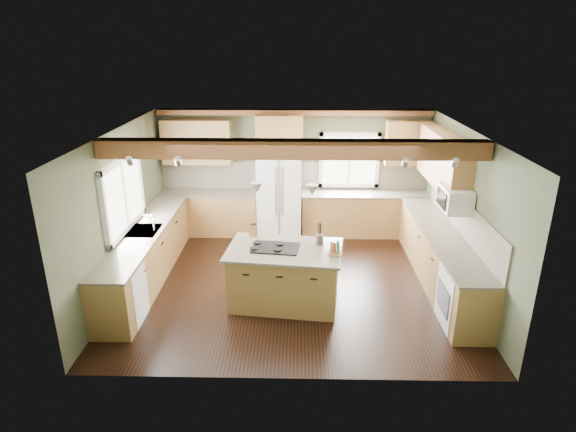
{
  "coord_description": "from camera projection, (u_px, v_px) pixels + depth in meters",
  "views": [
    {
      "loc": [
        0.09,
        -7.36,
        3.96
      ],
      "look_at": [
        -0.08,
        0.3,
        1.1
      ],
      "focal_mm": 30.0,
      "sensor_mm": 36.0,
      "label": 1
    }
  ],
  "objects": [
    {
      "name": "ceiling_beam",
      "position": [
        292.0,
        149.0,
        6.8
      ],
      "size": [
        5.55,
        0.26,
        0.26
      ],
      "primitive_type": "cube",
      "color": "#522917",
      "rests_on": "ceiling"
    },
    {
      "name": "soffit_trim",
      "position": [
        294.0,
        112.0,
        9.64
      ],
      "size": [
        5.55,
        0.2,
        0.1
      ],
      "primitive_type": "cube",
      "color": "#522917",
      "rests_on": "ceiling"
    },
    {
      "name": "microwave",
      "position": [
        455.0,
        199.0,
        7.64
      ],
      "size": [
        0.4,
        0.7,
        0.38
      ],
      "primitive_type": "cube",
      "color": "white",
      "rests_on": "wall_right"
    },
    {
      "name": "cooktop",
      "position": [
        276.0,
        248.0,
        7.36
      ],
      "size": [
        0.76,
        0.55,
        0.02
      ],
      "primitive_type": "cube",
      "rotation": [
        0.0,
        0.0,
        -0.12
      ],
      "color": "black",
      "rests_on": "island_top"
    },
    {
      "name": "sink",
      "position": [
        144.0,
        231.0,
        8.06
      ],
      "size": [
        0.5,
        0.65,
        0.03
      ],
      "primitive_type": "cube",
      "color": "#262628",
      "rests_on": "counter_left"
    },
    {
      "name": "dishwasher",
      "position": [
        121.0,
        295.0,
        7.01
      ],
      "size": [
        0.6,
        0.6,
        0.84
      ],
      "primitive_type": "cube",
      "color": "white",
      "rests_on": "floor"
    },
    {
      "name": "pendant_right",
      "position": [
        312.0,
        190.0,
        6.96
      ],
      "size": [
        0.18,
        0.18,
        0.16
      ],
      "primitive_type": "cone",
      "rotation": [
        3.14,
        0.0,
        0.0
      ],
      "color": "#B2B2B7",
      "rests_on": "ceiling"
    },
    {
      "name": "base_cab_left",
      "position": [
        147.0,
        256.0,
        8.22
      ],
      "size": [
        0.6,
        3.7,
        0.88
      ],
      "primitive_type": "cube",
      "color": "brown",
      "rests_on": "floor"
    },
    {
      "name": "backsplash_back",
      "position": [
        294.0,
        175.0,
        10.19
      ],
      "size": [
        5.58,
        0.03,
        0.58
      ],
      "primitive_type": "cube",
      "color": "brown",
      "rests_on": "wall_back"
    },
    {
      "name": "utensil_crock",
      "position": [
        319.0,
        239.0,
        7.49
      ],
      "size": [
        0.12,
        0.12,
        0.16
      ],
      "primitive_type": "cylinder",
      "rotation": [
        0.0,
        0.0,
        0.03
      ],
      "color": "#483E39",
      "rests_on": "island_top"
    },
    {
      "name": "upper_cab_back_corner",
      "position": [
        408.0,
        143.0,
        9.73
      ],
      "size": [
        0.9,
        0.35,
        0.9
      ],
      "primitive_type": "cube",
      "color": "brown",
      "rests_on": "wall_back"
    },
    {
      "name": "counter_right",
      "position": [
        443.0,
        234.0,
        7.96
      ],
      "size": [
        0.64,
        3.74,
        0.04
      ],
      "primitive_type": "cube",
      "color": "#4A4236",
      "rests_on": "base_cab_right"
    },
    {
      "name": "island_top",
      "position": [
        284.0,
        250.0,
        7.36
      ],
      "size": [
        1.86,
        1.3,
        0.04
      ],
      "primitive_type": "cube",
      "rotation": [
        0.0,
        0.0,
        -0.12
      ],
      "color": "#4A4236",
      "rests_on": "island"
    },
    {
      "name": "refrigerator",
      "position": [
        279.0,
        194.0,
        9.96
      ],
      "size": [
        0.9,
        0.74,
        1.8
      ],
      "primitive_type": "cube",
      "color": "white",
      "rests_on": "floor"
    },
    {
      "name": "pendant_left",
      "position": [
        257.0,
        188.0,
        7.07
      ],
      "size": [
        0.18,
        0.18,
        0.16
      ],
      "primitive_type": "cone",
      "rotation": [
        3.14,
        0.0,
        0.0
      ],
      "color": "#B2B2B7",
      "rests_on": "ceiling"
    },
    {
      "name": "upper_cab_right",
      "position": [
        444.0,
        160.0,
        8.39
      ],
      "size": [
        0.35,
        2.2,
        0.9
      ],
      "primitive_type": "cube",
      "color": "brown",
      "rests_on": "wall_right"
    },
    {
      "name": "wall_left",
      "position": [
        122.0,
        210.0,
        7.88
      ],
      "size": [
        0.0,
        5.0,
        5.0
      ],
      "primitive_type": "plane",
      "rotation": [
        1.57,
        0.0,
        1.57
      ],
      "color": "#485039",
      "rests_on": "ground"
    },
    {
      "name": "base_cab_back_right",
      "position": [
        364.0,
        215.0,
        10.16
      ],
      "size": [
        2.62,
        0.6,
        0.88
      ],
      "primitive_type": "cube",
      "color": "brown",
      "rests_on": "floor"
    },
    {
      "name": "knife_block",
      "position": [
        253.0,
        231.0,
        7.79
      ],
      "size": [
        0.13,
        0.12,
        0.18
      ],
      "primitive_type": "cube",
      "rotation": [
        0.0,
        0.0,
        -0.38
      ],
      "color": "brown",
      "rests_on": "island_top"
    },
    {
      "name": "backsplash_right",
      "position": [
        463.0,
        216.0,
        7.85
      ],
      "size": [
        0.03,
        3.7,
        0.58
      ],
      "primitive_type": "cube",
      "color": "brown",
      "rests_on": "wall_right"
    },
    {
      "name": "faucet",
      "position": [
        153.0,
        223.0,
        8.01
      ],
      "size": [
        0.02,
        0.02,
        0.28
      ],
      "primitive_type": "cylinder",
      "color": "#B2B2B7",
      "rests_on": "sink"
    },
    {
      "name": "wall_back",
      "position": [
        294.0,
        171.0,
        10.17
      ],
      "size": [
        5.6,
        0.0,
        5.6
      ],
      "primitive_type": "plane",
      "rotation": [
        1.57,
        0.0,
        0.0
      ],
      "color": "#485039",
      "rests_on": "ground"
    },
    {
      "name": "wall_right",
      "position": [
        466.0,
        212.0,
        7.77
      ],
      "size": [
        0.0,
        5.0,
        5.0
      ],
      "primitive_type": "plane",
      "rotation": [
        1.57,
        0.0,
        -1.57
      ],
      "color": "#485039",
      "rests_on": "ground"
    },
    {
      "name": "window_back",
      "position": [
        349.0,
        160.0,
        10.04
      ],
      "size": [
        1.1,
        0.04,
        1.0
      ],
      "primitive_type": "cube",
      "color": "white",
      "rests_on": "wall_back"
    },
    {
      "name": "upper_cab_over_fridge",
      "position": [
        279.0,
        132.0,
        9.71
      ],
      "size": [
        0.96,
        0.35,
        0.7
      ],
      "primitive_type": "cube",
      "color": "brown",
      "rests_on": "wall_back"
    },
    {
      "name": "base_cab_back_left",
      "position": [
        210.0,
        213.0,
        10.22
      ],
      "size": [
        2.02,
        0.6,
        0.88
      ],
      "primitive_type": "cube",
      "color": "brown",
      "rests_on": "floor"
    },
    {
      "name": "bottle_tray",
      "position": [
        335.0,
        248.0,
        7.13
      ],
      "size": [
        0.29,
        0.29,
        0.22
      ],
      "primitive_type": null,
      "rotation": [
        0.0,
        0.0,
        -0.25
      ],
      "color": "brown",
      "rests_on": "island_top"
    },
    {
      "name": "oven",
      "position": [
        464.0,
        299.0,
        6.91
      ],
      "size": [
        0.6,
        0.72,
        0.84
      ],
      "primitive_type": "cube",
      "color": "white",
      "rests_on": "floor"
    },
    {
      "name": "counter_left",
      "position": [
        144.0,
        231.0,
        8.06
      ],
      "size": [
        0.64,
        3.74,
        0.04
      ],
      "primitive_type": "cube",
      "color": "#4A4236",
      "rests_on": "base_cab_left"
    },
    {
      "name": "floor",
      "position": [
        292.0,
        282.0,
        8.28
      ],
      "size": [
        5.6,
        5.6,
        0.0
      ],
      "primitive_type": "plane",
      "color": "black",
      "rests_on": "ground"
    },
    {
      "name": "island",
      "position": [
        285.0,
        277.0,
        7.52
      ],
      "size": [
        1.74,
        1.18,
        0.88
      ],
      "primitive_type": "cube",
      "rotation": [
        0.0,
        0.0,
        -0.12
      ],
      "color": "olive",
      "rests_on": "floor"
    },
    {
      "name": "window_left",
      "position": [
        123.0,
        194.0,
        7.84
      ],
      "size": [
        0.04,
        1.6,
        1.05
      ],
      "primitive_type": "cube",
      "color": "white",
      "rests_on": "wall_left"
    },
    {
      "name": "counter_back_left",
      "position": [
        208.0,
        193.0,
        10.06
      ],
      "size": [
        2.06,
        0.64,
        0.04
      ],
      "primitive_type": "cube",
      "color": "#4A4236",
      "rests_on": "base_cab_back_left"
    },
    {
      "name": "upper_cab_back_left",
      "position": [
        197.0,
        142.0,
        9.82
      ],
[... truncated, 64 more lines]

